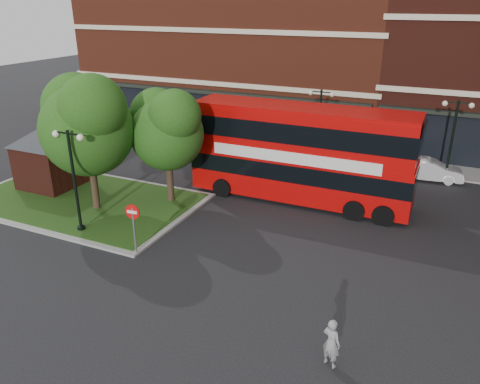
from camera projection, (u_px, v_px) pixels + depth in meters
The scene contains 15 objects.
ground at pixel (178, 258), 20.12m from camera, with size 120.00×120.00×0.00m, color black.
pavement_far at pixel (298, 151), 33.96m from camera, with size 44.00×3.00×0.12m, color slate.
terrace_far_left at pixel (240, 40), 40.68m from camera, with size 26.00×12.00×14.00m, color maroon.
traffic_island at pixel (82, 201), 25.69m from camera, with size 12.60×7.60×0.15m.
kiosk at pixel (48, 150), 26.83m from camera, with size 6.51×6.51×3.60m.
tree_island_west at pixel (86, 120), 22.99m from camera, with size 5.40×4.71×7.21m.
tree_island_east at pixel (166, 126), 24.13m from camera, with size 4.46×3.90×6.29m.
lamp_island at pixel (74, 177), 21.32m from camera, with size 1.72×0.36×5.00m.
lamp_far_left at pixel (319, 123), 30.45m from camera, with size 1.72×0.36×5.00m.
lamp_far_right at pixel (452, 137), 27.38m from camera, with size 1.72×0.36×5.00m.
bus at pixel (301, 148), 24.91m from camera, with size 11.92×2.77×4.55m.
woman at pixel (331, 343), 13.96m from camera, with size 0.60×0.39×1.65m, color gray.
car_silver at pixel (229, 142), 33.75m from camera, with size 1.81×4.51×1.54m, color #B4B6BB.
car_white at pixel (429, 170), 28.59m from camera, with size 1.39×3.99×1.31m, color white.
no_entry_sign at pixel (133, 219), 19.74m from camera, with size 0.66×0.12×2.39m.
Camera 1 is at (9.71, -14.80, 10.34)m, focal length 35.00 mm.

